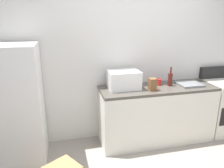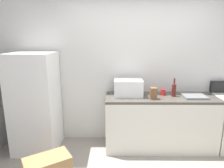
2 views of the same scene
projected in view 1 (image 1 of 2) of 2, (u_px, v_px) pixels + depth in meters
name	position (u px, v px, depth m)	size (l,w,h in m)	color
wall_back	(133.00, 58.00, 3.44)	(5.00, 0.10, 2.60)	silver
kitchen_counter	(156.00, 114.00, 3.43)	(1.80, 0.60, 0.90)	silver
refrigerator	(15.00, 106.00, 2.82)	(0.68, 0.66, 1.61)	white
stove_oven	(221.00, 106.00, 3.71)	(0.60, 0.61, 1.10)	silver
microwave	(124.00, 80.00, 3.19)	(0.46, 0.34, 0.27)	white
sink_basin	(190.00, 84.00, 3.39)	(0.36, 0.32, 0.03)	slate
wine_bottle	(170.00, 79.00, 3.33)	(0.07, 0.07, 0.30)	#591E19
coffee_mug	(159.00, 82.00, 3.38)	(0.08, 0.08, 0.10)	red
knife_block	(152.00, 84.00, 3.12)	(0.10, 0.10, 0.18)	brown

